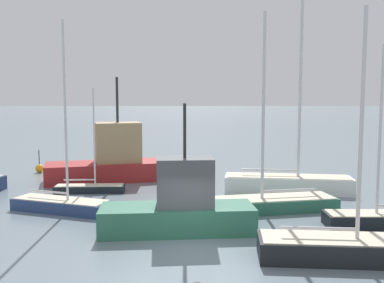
# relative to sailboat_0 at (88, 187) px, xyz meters

# --- Properties ---
(ground_plane) EXTENTS (600.00, 600.00, 0.00)m
(ground_plane) POSITION_rel_sailboat_0_xyz_m (6.17, -9.98, -0.31)
(ground_plane) COLOR slate
(sailboat_0) EXTENTS (4.09, 1.15, 6.12)m
(sailboat_0) POSITION_rel_sailboat_0_xyz_m (0.00, 0.00, 0.00)
(sailboat_0) COLOR black
(sailboat_0) RESTS_ON ground_plane
(sailboat_1) EXTENTS (7.49, 2.85, 14.09)m
(sailboat_1) POSITION_rel_sailboat_0_xyz_m (11.67, -0.01, 0.38)
(sailboat_1) COLOR white
(sailboat_1) RESTS_ON ground_plane
(sailboat_2) EXTENTS (5.16, 2.99, 9.18)m
(sailboat_2) POSITION_rel_sailboat_0_xyz_m (-0.39, -4.26, 0.12)
(sailboat_2) COLOR navy
(sailboat_2) RESTS_ON ground_plane
(sailboat_3) EXTENTS (5.85, 2.16, 8.50)m
(sailboat_3) POSITION_rel_sailboat_0_xyz_m (11.19, -10.64, 0.16)
(sailboat_3) COLOR black
(sailboat_3) RESTS_ON ground_plane
(sailboat_5) EXTENTS (5.20, 1.38, 7.77)m
(sailboat_5) POSITION_rel_sailboat_0_xyz_m (14.38, -6.79, 0.09)
(sailboat_5) COLOR black
(sailboat_5) RESTS_ON ground_plane
(sailboat_7) EXTENTS (6.60, 3.05, 9.60)m
(sailboat_7) POSITION_rel_sailboat_0_xyz_m (9.95, -4.09, 0.14)
(sailboat_7) COLOR #2D6B51
(sailboat_7) RESTS_ON ground_plane
(fishing_boat_1) EXTENTS (9.09, 5.15, 6.92)m
(fishing_boat_1) POSITION_rel_sailboat_0_xyz_m (0.76, 3.81, 1.01)
(fishing_boat_1) COLOR maroon
(fishing_boat_1) RESTS_ON ground_plane
(fishing_boat_2) EXTENTS (6.48, 2.59, 5.32)m
(fishing_boat_2) POSITION_rel_sailboat_0_xyz_m (5.52, -7.48, 0.76)
(fishing_boat_2) COLOR #2D6B51
(fishing_boat_2) RESTS_ON ground_plane
(channel_buoy_1) EXTENTS (0.62, 0.62, 1.68)m
(channel_buoy_1) POSITION_rel_sailboat_0_xyz_m (-5.37, 6.77, 0.01)
(channel_buoy_1) COLOR orange
(channel_buoy_1) RESTS_ON ground_plane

